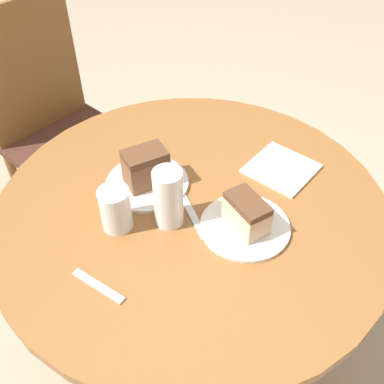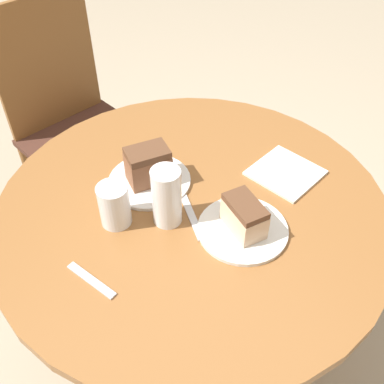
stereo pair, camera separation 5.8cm
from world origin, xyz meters
The scene contains 12 objects.
ground_plane centered at (0.00, 0.00, 0.00)m, with size 8.00×8.00×0.00m, color tan.
table centered at (0.00, 0.00, 0.56)m, with size 1.01×1.01×0.74m.
chair centered at (0.02, 0.87, 0.50)m, with size 0.51×0.49×0.97m.
plate_near centered at (0.05, -0.15, 0.75)m, with size 0.22×0.22×0.01m.
plate_far centered at (-0.05, 0.13, 0.75)m, with size 0.22×0.22×0.01m.
cake_slice_near centered at (0.05, -0.15, 0.80)m, with size 0.08×0.12×0.08m.
cake_slice_far centered at (-0.05, 0.13, 0.80)m, with size 0.12×0.09×0.10m.
glass_lemonade centered at (-0.08, -0.01, 0.82)m, with size 0.07×0.07×0.16m.
glass_water centered at (-0.19, 0.06, 0.79)m, with size 0.08×0.08×0.11m.
napkin_stack centered at (0.28, -0.06, 0.75)m, with size 0.20×0.20×0.01m.
fork centered at (-0.03, -0.03, 0.75)m, with size 0.07×0.18×0.00m.
spoon centered at (-0.32, -0.07, 0.75)m, with size 0.06×0.14×0.00m.
Camera 1 is at (-0.52, -0.63, 1.56)m, focal length 42.00 mm.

